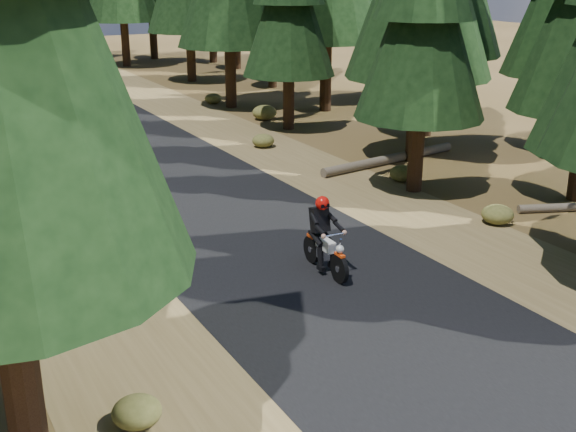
# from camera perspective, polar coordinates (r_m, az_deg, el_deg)

# --- Properties ---
(ground) EXTENTS (120.00, 120.00, 0.00)m
(ground) POSITION_cam_1_polar(r_m,az_deg,el_deg) (15.73, 2.65, -5.36)
(ground) COLOR #49381A
(ground) RESTS_ON ground
(road) EXTENTS (6.00, 100.00, 0.01)m
(road) POSITION_cam_1_polar(r_m,az_deg,el_deg) (19.85, -4.89, -0.07)
(road) COLOR black
(road) RESTS_ON ground
(shoulder_l) EXTENTS (3.20, 100.00, 0.01)m
(shoulder_l) POSITION_cam_1_polar(r_m,az_deg,el_deg) (18.60, -17.93, -2.34)
(shoulder_l) COLOR brown
(shoulder_l) RESTS_ON ground
(shoulder_r) EXTENTS (3.20, 100.00, 0.01)m
(shoulder_r) POSITION_cam_1_polar(r_m,az_deg,el_deg) (22.02, 6.09, 1.83)
(shoulder_r) COLOR brown
(shoulder_r) RESTS_ON ground
(log_near) EXTENTS (6.02, 1.18, 0.32)m
(log_near) POSITION_cam_1_polar(r_m,az_deg,el_deg) (25.44, 8.06, 4.49)
(log_near) COLOR #4C4233
(log_near) RESTS_ON ground
(understory_shrubs) EXTENTS (14.57, 30.98, 0.65)m
(understory_shrubs) POSITION_cam_1_polar(r_m,az_deg,el_deg) (23.69, -6.48, 3.73)
(understory_shrubs) COLOR #474C1E
(understory_shrubs) RESTS_ON ground
(rider_lead) EXTENTS (0.67, 1.98, 1.74)m
(rider_lead) POSITION_cam_1_polar(r_m,az_deg,el_deg) (16.07, 2.96, -2.56)
(rider_lead) COLOR white
(rider_lead) RESTS_ON road
(rider_follow) EXTENTS (0.74, 2.06, 1.81)m
(rider_follow) POSITION_cam_1_polar(r_m,az_deg,el_deg) (20.09, -12.77, 1.55)
(rider_follow) COLOR #A00A1C
(rider_follow) RESTS_ON road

